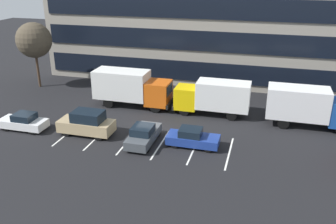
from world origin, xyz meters
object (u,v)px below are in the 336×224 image
Objects in this scene: sedan_navy at (192,138)px; bare_tree at (34,40)px; box_truck_blue at (309,106)px; sedan_white at (23,122)px; box_truck_orange at (131,87)px; suv_tan at (87,123)px; sedan_charcoal at (143,135)px; box_truck_yellow at (213,96)px.

sedan_navy is 0.55× the size of bare_tree.
box_truck_blue is 30.56m from bare_tree.
box_truck_blue is 25.44m from sedan_white.
bare_tree is at bearing 166.30° from box_truck_orange.
box_truck_orange is 7.61m from suv_tan.
suv_tan reaches higher than sedan_charcoal.
box_truck_yellow is at bearing 26.94° from sedan_white.
sedan_navy is at bearing 3.19° from sedan_white.
bare_tree is (-21.48, 3.23, 3.68)m from box_truck_yellow.
sedan_white is at bearing -178.62° from sedan_charcoal.
box_truck_orange is 10.80m from sedan_navy.
sedan_charcoal is at bearing -120.34° from box_truck_yellow.
box_truck_blue is 1.64× the size of suv_tan.
box_truck_blue reaches higher than suv_tan.
bare_tree is at bearing 172.85° from box_truck_blue.
bare_tree reaches higher than box_truck_yellow.
box_truck_orange is 1.89× the size of sedan_white.
bare_tree reaches higher than sedan_white.
sedan_white is (-24.30, -7.41, -1.30)m from box_truck_blue.
box_truck_yellow is 1.73× the size of sedan_navy.
sedan_white is 0.89× the size of suv_tan.
box_truck_yellow is 0.91× the size of box_truck_orange.
sedan_charcoal is at bearing -3.51° from suv_tan.
bare_tree reaches higher than sedan_charcoal.
suv_tan is (-9.74, -7.37, -0.87)m from box_truck_yellow.
bare_tree reaches higher than box_truck_blue.
box_truck_yellow reaches higher than sedan_navy.
bare_tree reaches higher than box_truck_orange.
sedan_charcoal is at bearing 1.38° from sedan_white.
box_truck_yellow is 0.96× the size of bare_tree.
bare_tree is (-30.12, 3.78, 3.56)m from box_truck_blue.
sedan_charcoal is at bearing -32.74° from bare_tree.
bare_tree reaches higher than sedan_navy.
box_truck_yellow is 12.24m from suv_tan.
box_truck_blue is at bearing 35.62° from sedan_navy.
box_truck_orange is at bearing -13.70° from bare_tree.
box_truck_yellow reaches higher than sedan_white.
box_truck_yellow is at bearing -8.54° from bare_tree.
sedan_charcoal is (5.24, -0.32, -0.29)m from suv_tan.
sedan_charcoal reaches higher than sedan_white.
suv_tan is at bearing -142.88° from box_truck_yellow.
box_truck_yellow is 0.94× the size of box_truck_blue.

